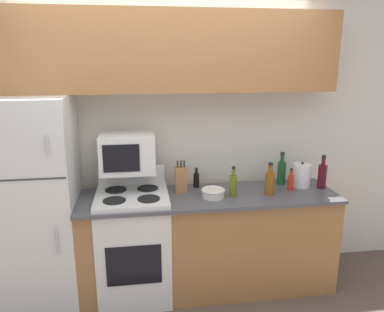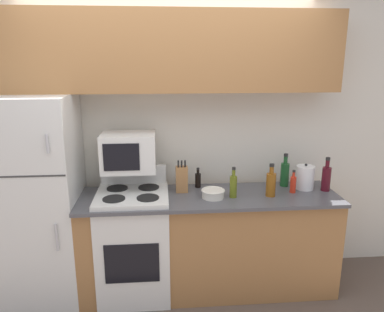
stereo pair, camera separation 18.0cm
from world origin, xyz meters
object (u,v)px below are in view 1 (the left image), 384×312
Objects in this scene: bottle_soy_sauce at (196,179)px; bottle_olive_oil at (233,185)px; stove at (134,244)px; bottle_whiskey at (270,182)px; knife_block at (181,179)px; refrigerator at (38,204)px; bottle_hot_sauce at (291,182)px; kettle at (302,175)px; bottle_wine_red at (322,175)px; microwave at (127,153)px; bottle_wine_green at (281,172)px; bowl at (213,193)px.

bottle_olive_oil is (0.27, -0.27, 0.03)m from bottle_soy_sauce.
stove is 1.27m from bottle_whiskey.
bottle_soy_sauce is at bearing 33.86° from knife_block.
bottle_soy_sauce is (0.57, 0.21, 0.48)m from stove.
refrigerator reaches higher than stove.
kettle reaches higher than bottle_hot_sauce.
refrigerator is 5.81× the size of bottle_wine_red.
knife_block is at bearing 179.04° from kettle.
knife_block is at bearing 176.27° from bottle_wine_red.
bottle_soy_sauce is (0.59, 0.10, -0.29)m from microwave.
bottle_olive_oil is 0.54m from bottle_hot_sauce.
knife_block is (0.44, -0.00, -0.25)m from microwave.
refrigerator is at bearing -179.14° from kettle.
microwave is 1.40m from bottle_wine_green.
bottle_olive_oil is (0.42, -0.17, -0.01)m from knife_block.
bottle_whiskey is at bearing -163.08° from bottle_hot_sauce.
bottle_wine_red is at bearing -9.43° from bottle_soy_sauce.
bottle_wine_red is (0.32, -0.15, 0.00)m from bottle_wine_green.
knife_block is at bearing 166.99° from bottle_whiskey.
bottle_wine_green reaches higher than bottle_hot_sauce.
bottle_whiskey reaches higher than bottle_olive_oil.
bottle_wine_green is at bearing 2.86° from microwave.
bottle_olive_oil is (-0.83, -0.09, -0.02)m from bottle_wine_red.
bottle_wine_red reaches higher than knife_block.
bottle_wine_green is 1.00× the size of bottle_wine_red.
stove is 1.46m from bottle_hot_sauce.
refrigerator is 6.70× the size of bottle_olive_oil.
refrigerator is at bearing -177.45° from knife_block.
stove is at bearing -159.99° from bottle_soy_sauce.
refrigerator reaches higher than knife_block.
bottle_wine_green is 0.31m from bottle_whiskey.
bottle_wine_red is at bearing 4.89° from bowl.
bottle_wine_red is 1.15× the size of bottle_olive_oil.
bottle_wine_red reaches higher than bottle_hot_sauce.
bowl is 1.10× the size of bottle_soy_sauce.
bottle_wine_red is 0.52m from bottle_whiskey.
bottle_wine_red is 1.50× the size of bottle_hot_sauce.
stove is 5.53× the size of bowl.
bowl is 0.66× the size of bottle_wine_red.
stove is 3.64× the size of bottle_wine_green.
stove is at bearing 175.51° from bottle_olive_oil.
bottle_soy_sauce is 0.78× the size of kettle.
refrigerator is 1.43m from bowl.
bowl is 1.01m from bottle_wine_red.
bottle_olive_oil reaches higher than kettle.
bowl is at bearing -169.91° from kettle.
microwave reaches higher than bottle_olive_oil.
bottle_olive_oil is (1.60, -0.12, 0.12)m from refrigerator.
knife_block is 0.45m from bottle_olive_oil.
bottle_soy_sauce is (-1.10, 0.18, -0.05)m from bottle_wine_red.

